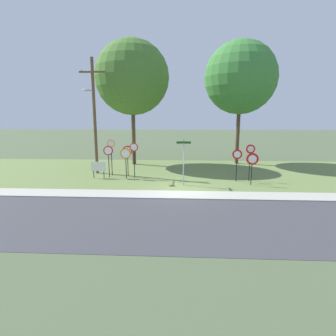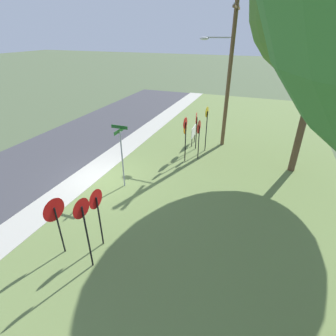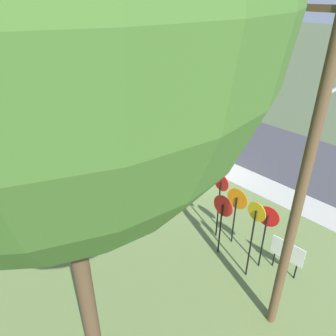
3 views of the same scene
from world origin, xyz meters
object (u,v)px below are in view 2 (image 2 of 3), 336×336
stop_sign_far_left (185,131)px  yield_sign_near_right (55,214)px  street_name_post (122,152)px  notice_board (194,133)px  stop_sign_near_left (185,131)px  stop_sign_near_right (199,131)px  yield_sign_far_left (83,218)px  stop_sign_far_center (196,123)px  stop_sign_far_right (207,120)px  utility_pole (228,68)px  yield_sign_near_left (97,205)px

stop_sign_far_left → yield_sign_near_right: 8.49m
street_name_post → notice_board: size_ratio=2.51×
stop_sign_near_left → stop_sign_far_left: 0.67m
stop_sign_near_right → street_name_post: 5.04m
yield_sign_far_left → notice_board: bearing=-174.6°
stop_sign_near_left → yield_sign_far_left: bearing=-6.6°
notice_board → stop_sign_far_center: bearing=23.1°
stop_sign_far_right → utility_pole: (-1.47, 0.74, 2.86)m
stop_sign_near_right → stop_sign_far_right: (-1.30, 0.13, 0.29)m
stop_sign_near_left → yield_sign_near_right: (8.90, -1.60, -0.03)m
yield_sign_near_left → notice_board: size_ratio=1.84×
stop_sign_far_left → yield_sign_near_right: bearing=-10.4°
yield_sign_near_left → yield_sign_near_right: (0.80, -1.05, -0.08)m
yield_sign_near_right → notice_board: yield_sign_near_right is taller
stop_sign_far_center → notice_board: size_ratio=1.93×
stop_sign_near_right → yield_sign_near_right: stop_sign_near_right is taller
street_name_post → yield_sign_far_left: bearing=16.6°
stop_sign_far_right → yield_sign_far_left: stop_sign_far_right is taller
notice_board → stop_sign_far_left: bearing=2.3°
stop_sign_far_right → notice_board: size_ratio=2.28×
stop_sign_far_right → notice_board: 1.72m
stop_sign_far_center → utility_pole: utility_pole is taller
stop_sign_far_left → street_name_post: size_ratio=0.85×
utility_pole → notice_board: size_ratio=7.25×
stop_sign_near_left → stop_sign_far_left: (0.61, 0.18, 0.23)m
yield_sign_near_left → yield_sign_near_right: bearing=-51.1°
yield_sign_far_left → stop_sign_far_right: bearing=179.9°
yield_sign_far_left → utility_pole: bearing=177.2°
yield_sign_near_left → street_name_post: street_name_post is taller
notice_board → stop_sign_near_left: bearing=-1.2°
stop_sign_near_right → yield_sign_far_left: 9.16m
stop_sign_near_left → stop_sign_far_center: bearing=163.6°
stop_sign_far_right → stop_sign_far_left: bearing=-18.8°
street_name_post → utility_pole: size_ratio=0.35×
yield_sign_near_right → stop_sign_far_left: bearing=176.5°
stop_sign_far_center → yield_sign_near_left: size_ratio=1.05×
yield_sign_near_right → stop_sign_far_center: bearing=178.2°
stop_sign_near_right → yield_sign_near_left: (8.13, -1.36, -0.03)m
stop_sign_far_center → stop_sign_far_right: (0.06, 0.65, 0.27)m
stop_sign_far_center → notice_board: stop_sign_far_center is taller
utility_pole → stop_sign_near_right: bearing=-17.5°
stop_sign_near_right → stop_sign_far_left: bearing=-45.4°
yield_sign_near_right → yield_sign_far_left: size_ratio=0.83×
yield_sign_near_left → yield_sign_near_right: size_ratio=1.04×
yield_sign_far_left → utility_pole: utility_pole is taller
stop_sign_far_left → stop_sign_near_left: bearing=-161.5°
notice_board → utility_pole: bearing=109.6°
yield_sign_near_left → stop_sign_far_right: bearing=172.7°
stop_sign_far_center → utility_pole: (-1.41, 1.39, 3.13)m
stop_sign_far_left → utility_pole: size_ratio=0.29×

